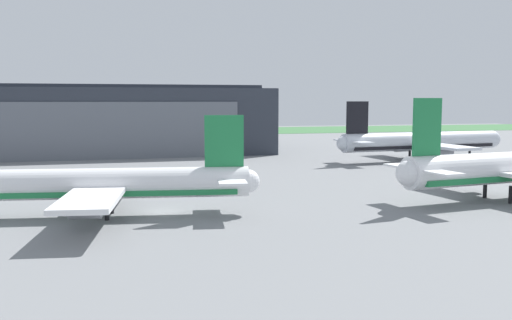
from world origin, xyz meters
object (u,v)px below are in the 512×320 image
object	(u,v)px
airliner_near_right	(507,169)
airliner_far_right	(422,142)
airliner_near_left	(96,185)
maintenance_hangar	(97,120)
pushback_tractor	(10,179)

from	to	relation	value
airliner_near_right	airliner_far_right	bearing A→B (deg)	71.75
airliner_near_left	airliner_far_right	world-z (taller)	airliner_far_right
airliner_near_left	airliner_near_right	size ratio (longest dim) A/B	1.08
maintenance_hangar	airliner_near_left	world-z (taller)	maintenance_hangar
maintenance_hangar	airliner_near_right	bearing A→B (deg)	-57.94
maintenance_hangar	pushback_tractor	bearing A→B (deg)	-102.12
maintenance_hangar	airliner_near_left	bearing A→B (deg)	-89.05
airliner_far_right	airliner_near_right	bearing A→B (deg)	-108.25
pushback_tractor	airliner_near_left	bearing A→B (deg)	-63.57
maintenance_hangar	pushback_tractor	distance (m)	61.12
maintenance_hangar	airliner_near_right	size ratio (longest dim) A/B	2.45
maintenance_hangar	pushback_tractor	world-z (taller)	maintenance_hangar
maintenance_hangar	airliner_far_right	bearing A→B (deg)	-30.32
maintenance_hangar	pushback_tractor	xyz separation A→B (m)	(-12.74, -59.31, -7.40)
airliner_far_right	airliner_near_right	world-z (taller)	airliner_near_right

